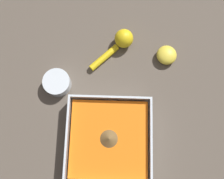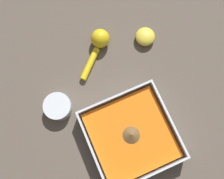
{
  "view_description": "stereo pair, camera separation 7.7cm",
  "coord_description": "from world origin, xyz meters",
  "px_view_note": "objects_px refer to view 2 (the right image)",
  "views": [
    {
      "loc": [
        0.01,
        0.05,
        0.78
      ],
      "look_at": [
        0.01,
        -0.12,
        0.03
      ],
      "focal_mm": 42.0,
      "sensor_mm": 36.0,
      "label": 1
    },
    {
      "loc": [
        0.08,
        0.04,
        0.78
      ],
      "look_at": [
        0.01,
        -0.12,
        0.03
      ],
      "focal_mm": 42.0,
      "sensor_mm": 36.0,
      "label": 2
    }
  ],
  "objects_px": {
    "square_dish": "(131,136)",
    "lemon_squeezer": "(98,43)",
    "spice_bowl": "(58,107)",
    "lemon_half": "(145,37)"
  },
  "relations": [
    {
      "from": "spice_bowl",
      "to": "lemon_squeezer",
      "type": "height_order",
      "value": "lemon_squeezer"
    },
    {
      "from": "square_dish",
      "to": "spice_bowl",
      "type": "height_order",
      "value": "square_dish"
    },
    {
      "from": "spice_bowl",
      "to": "lemon_half",
      "type": "xyz_separation_m",
      "value": [
        -0.33,
        -0.1,
        -0.0
      ]
    },
    {
      "from": "square_dish",
      "to": "lemon_half",
      "type": "relative_size",
      "value": 3.82
    },
    {
      "from": "square_dish",
      "to": "lemon_squeezer",
      "type": "relative_size",
      "value": 1.76
    },
    {
      "from": "square_dish",
      "to": "lemon_squeezer",
      "type": "distance_m",
      "value": 0.3
    },
    {
      "from": "square_dish",
      "to": "spice_bowl",
      "type": "relative_size",
      "value": 2.93
    },
    {
      "from": "square_dish",
      "to": "lemon_squeezer",
      "type": "height_order",
      "value": "square_dish"
    },
    {
      "from": "lemon_half",
      "to": "square_dish",
      "type": "bearing_deg",
      "value": 56.95
    },
    {
      "from": "lemon_half",
      "to": "spice_bowl",
      "type": "bearing_deg",
      "value": 16.64
    }
  ]
}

